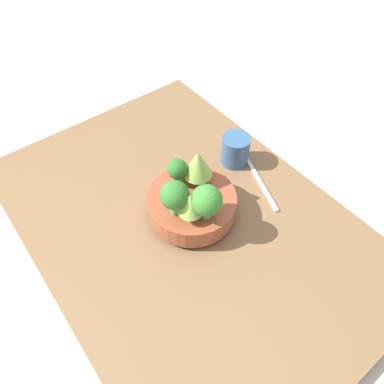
{
  "coord_description": "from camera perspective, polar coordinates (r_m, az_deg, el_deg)",
  "views": [
    {
      "loc": [
        -0.43,
        0.31,
        0.77
      ],
      "look_at": [
        -0.0,
        -0.02,
        0.12
      ],
      "focal_mm": 35.0,
      "sensor_mm": 36.0,
      "label": 1
    }
  ],
  "objects": [
    {
      "name": "romanesco_piece_far",
      "position": [
        0.79,
        -0.21,
        -1.87
      ],
      "size": [
        0.06,
        0.06,
        0.08
      ],
      "color": "#7AB256",
      "rests_on": "bowl"
    },
    {
      "name": "ground_plane",
      "position": [
        0.94,
        -1.11,
        -5.33
      ],
      "size": [
        6.0,
        6.0,
        0.0
      ],
      "primitive_type": "plane",
      "color": "#ADA89E"
    },
    {
      "name": "broccoli_floret_right",
      "position": [
        0.87,
        -2.22,
        3.3
      ],
      "size": [
        0.05,
        0.05,
        0.07
      ],
      "color": "#609347",
      "rests_on": "bowl"
    },
    {
      "name": "fork",
      "position": [
        0.99,
        10.42,
        1.38
      ],
      "size": [
        0.19,
        0.08,
        0.01
      ],
      "color": "silver",
      "rests_on": "table"
    },
    {
      "name": "broccoli_floret_left",
      "position": [
        0.79,
        2.24,
        -1.37
      ],
      "size": [
        0.07,
        0.07,
        0.09
      ],
      "color": "#609347",
      "rests_on": "bowl"
    },
    {
      "name": "romanesco_piece_near",
      "position": [
        0.86,
        0.91,
        4.2
      ],
      "size": [
        0.07,
        0.07,
        0.09
      ],
      "color": "#609347",
      "rests_on": "bowl"
    },
    {
      "name": "cup",
      "position": [
        1.01,
        6.63,
        6.39
      ],
      "size": [
        0.07,
        0.07,
        0.08
      ],
      "color": "#33567F",
      "rests_on": "table"
    },
    {
      "name": "table",
      "position": [
        0.92,
        -1.12,
        -4.71
      ],
      "size": [
        0.96,
        0.67,
        0.04
      ],
      "color": "brown",
      "rests_on": "ground_plane"
    },
    {
      "name": "broccoli_floret_back",
      "position": [
        0.8,
        -2.63,
        -0.64
      ],
      "size": [
        0.06,
        0.06,
        0.09
      ],
      "color": "#609347",
      "rests_on": "bowl"
    },
    {
      "name": "bowl",
      "position": [
        0.89,
        -0.0,
        -1.96
      ],
      "size": [
        0.21,
        0.21,
        0.07
      ],
      "color": "brown",
      "rests_on": "table"
    }
  ]
}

